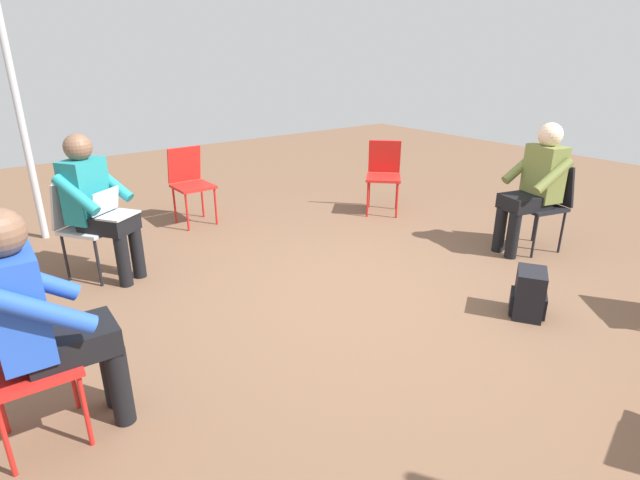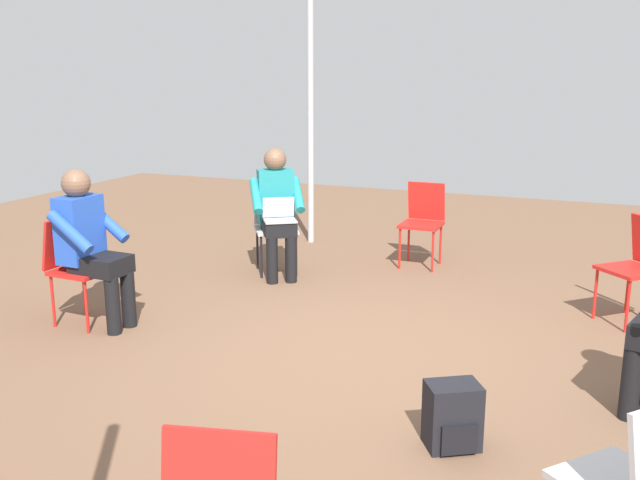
{
  "view_description": "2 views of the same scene",
  "coord_description": "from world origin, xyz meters",
  "views": [
    {
      "loc": [
        -2.63,
        2.38,
        1.88
      ],
      "look_at": [
        0.03,
        0.35,
        0.58
      ],
      "focal_mm": 28.0,
      "sensor_mm": 36.0,
      "label": 1
    },
    {
      "loc": [
        -4.43,
        -1.53,
        1.98
      ],
      "look_at": [
        -0.16,
        0.25,
        0.86
      ],
      "focal_mm": 40.0,
      "sensor_mm": 36.0,
      "label": 2
    }
  ],
  "objects": [
    {
      "name": "chair_east",
      "position": [
        2.57,
        0.24,
        0.5
      ],
      "size": [
        0.44,
        0.4,
        0.85
      ],
      "rotation": [
        0.0,
        0.0,
        1.58
      ],
      "color": "red",
      "rests_on": "ground"
    },
    {
      "name": "backpack_near_laptop_user",
      "position": [
        -0.95,
        -0.85,
        0.16
      ],
      "size": [
        0.32,
        0.34,
        0.36
      ],
      "rotation": [
        0.0,
        0.0,
        2.13
      ],
      "color": "black",
      "rests_on": "ground"
    },
    {
      "name": "ground_plane",
      "position": [
        0.0,
        0.0,
        0.0
      ],
      "size": [
        14.03,
        14.03,
        0.0
      ],
      "primitive_type": "plane",
      "color": "brown"
    },
    {
      "name": "person_with_laptop",
      "position": [
        1.64,
        1.45,
        0.69
      ],
      "size": [
        0.64,
        0.63,
        1.24
      ],
      "rotation": [
        0.0,
        0.0,
        2.16
      ],
      "color": "black",
      "rests_on": "ground"
    },
    {
      "name": "chair_northeast",
      "position": [
        1.78,
        1.54,
        0.5
      ],
      "size": [
        0.58,
        0.57,
        0.85
      ],
      "rotation": [
        0.0,
        0.0,
        2.16
      ],
      "color": "#B7B7BC",
      "rests_on": "ground"
    },
    {
      "name": "chair_south",
      "position": [
        -0.27,
        -2.16,
        0.5
      ],
      "size": [
        0.49,
        0.52,
        0.85
      ],
      "rotation": [
        0.0,
        0.0,
        -0.26
      ],
      "color": "black",
      "rests_on": "ground"
    },
    {
      "name": "chair_north",
      "position": [
        -0.18,
        2.33,
        0.5
      ],
      "size": [
        0.42,
        0.45,
        0.85
      ],
      "rotation": [
        0.0,
        0.0,
        -3.18
      ],
      "color": "red",
      "rests_on": "ground"
    },
    {
      "name": "tent_pole_near",
      "position": [
        3.04,
        1.7,
        1.39
      ],
      "size": [
        0.07,
        0.07,
        2.78
      ],
      "primitive_type": "cylinder",
      "color": "#B2B2B7",
      "rests_on": "ground"
    },
    {
      "name": "person_in_olive",
      "position": [
        -0.23,
        -2.0,
        0.69
      ],
      "size": [
        0.58,
        0.58,
        1.24
      ],
      "rotation": [
        0.0,
        0.0,
        -0.26
      ],
      "color": "black",
      "rests_on": "ground"
    },
    {
      "name": "chair_southeast",
      "position": [
        1.55,
        -1.76,
        0.5
      ],
      "size": [
        0.58,
        0.58,
        0.85
      ],
      "rotation": [
        0.0,
        0.0,
        0.78
      ],
      "color": "red",
      "rests_on": "ground"
    },
    {
      "name": "person_in_blue",
      "position": [
        -0.18,
        2.17,
        0.69
      ],
      "size": [
        0.51,
        0.53,
        1.24
      ],
      "rotation": [
        0.0,
        0.0,
        -3.18
      ],
      "color": "black",
      "rests_on": "ground"
    }
  ]
}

